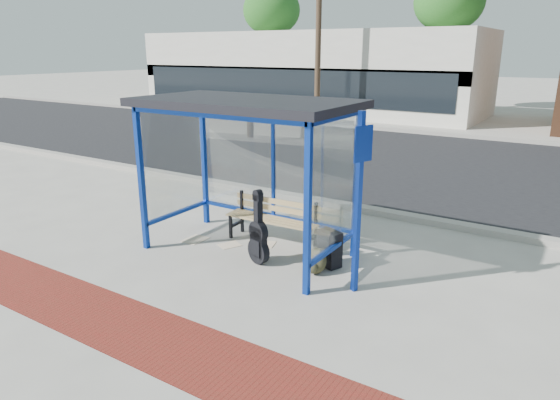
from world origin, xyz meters
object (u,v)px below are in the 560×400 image
Objects in this scene: suitcase at (329,249)px; backpack at (316,262)px; bench at (274,217)px; guitar_bag at (258,238)px.

suitcase is 0.35m from backpack.
suitcase is at bearing 83.43° from backpack.
guitar_bag is at bearing -73.36° from bench.
bench is 0.93m from guitar_bag.
suitcase reaches higher than backpack.
backpack is (1.20, -0.74, -0.25)m from bench.
guitar_bag is 0.94m from backpack.
bench is 2.71× the size of suitcase.
bench reaches higher than suitcase.
suitcase is at bearing -20.21° from bench.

